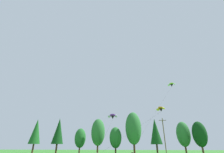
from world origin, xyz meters
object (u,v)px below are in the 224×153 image
object	(u,v)px
utility_pole	(164,135)
parafoil_kite_high_purple	(113,116)
parafoil_kite_mid_lime_white	(171,85)
parafoil_kite_far_orange	(161,109)

from	to	relation	value
utility_pole	parafoil_kite_high_purple	distance (m)	16.91
parafoil_kite_mid_lime_white	parafoil_kite_high_purple	bearing A→B (deg)	-168.57
utility_pole	parafoil_kite_far_orange	size ratio (longest dim) A/B	0.61
parafoil_kite_high_purple	parafoil_kite_mid_lime_white	xyz separation A→B (m)	(19.40, 3.92, 10.70)
parafoil_kite_far_orange	utility_pole	bearing A→B (deg)	79.15
parafoil_kite_mid_lime_white	utility_pole	bearing A→B (deg)	163.10
parafoil_kite_far_orange	parafoil_kite_high_purple	bearing A→B (deg)	167.52
parafoil_kite_high_purple	parafoil_kite_far_orange	world-z (taller)	parafoil_kite_far_orange
parafoil_kite_high_purple	parafoil_kite_mid_lime_white	bearing A→B (deg)	11.43
parafoil_kite_high_purple	parafoil_kite_mid_lime_white	distance (m)	22.50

